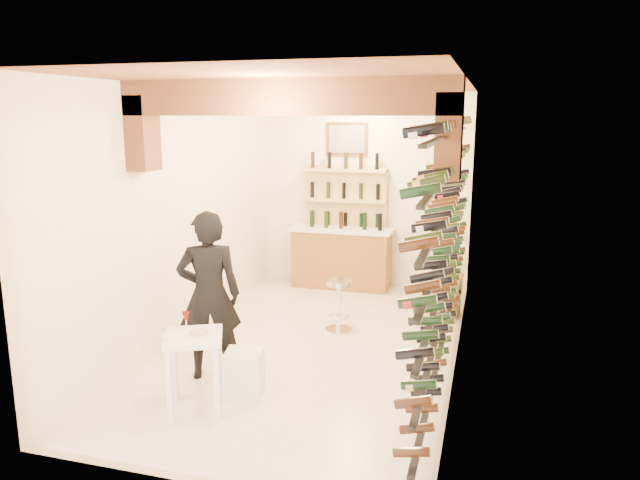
{
  "coord_description": "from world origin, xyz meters",
  "views": [
    {
      "loc": [
        2.02,
        -6.76,
        2.85
      ],
      "look_at": [
        0.0,
        0.3,
        1.3
      ],
      "focal_mm": 33.4,
      "sensor_mm": 36.0,
      "label": 1
    }
  ],
  "objects_px": {
    "tasting_table": "(194,348)",
    "white_stool": "(244,373)",
    "wine_rack": "(442,232)",
    "chrome_barstool": "(339,302)",
    "crate_lower": "(438,304)",
    "back_counter": "(341,256)",
    "person": "(209,295)"
  },
  "relations": [
    {
      "from": "back_counter",
      "to": "wine_rack",
      "type": "bearing_deg",
      "value": -55.34
    },
    {
      "from": "back_counter",
      "to": "chrome_barstool",
      "type": "bearing_deg",
      "value": -76.93
    },
    {
      "from": "wine_rack",
      "to": "chrome_barstool",
      "type": "xyz_separation_m",
      "value": [
        -1.36,
        0.6,
        -1.14
      ]
    },
    {
      "from": "chrome_barstool",
      "to": "crate_lower",
      "type": "bearing_deg",
      "value": 40.08
    },
    {
      "from": "wine_rack",
      "to": "white_stool",
      "type": "distance_m",
      "value": 2.7
    },
    {
      "from": "tasting_table",
      "to": "white_stool",
      "type": "height_order",
      "value": "tasting_table"
    },
    {
      "from": "tasting_table",
      "to": "chrome_barstool",
      "type": "height_order",
      "value": "tasting_table"
    },
    {
      "from": "tasting_table",
      "to": "chrome_barstool",
      "type": "xyz_separation_m",
      "value": [
        0.81,
        2.51,
        -0.23
      ]
    },
    {
      "from": "chrome_barstool",
      "to": "person",
      "type": "bearing_deg",
      "value": -119.92
    },
    {
      "from": "person",
      "to": "chrome_barstool",
      "type": "distance_m",
      "value": 2.09
    },
    {
      "from": "person",
      "to": "white_stool",
      "type": "bearing_deg",
      "value": 124.36
    },
    {
      "from": "wine_rack",
      "to": "person",
      "type": "xyz_separation_m",
      "value": [
        -2.37,
        -1.15,
        -0.62
      ]
    },
    {
      "from": "wine_rack",
      "to": "tasting_table",
      "type": "bearing_deg",
      "value": -138.54
    },
    {
      "from": "white_stool",
      "to": "chrome_barstool",
      "type": "xyz_separation_m",
      "value": [
        0.49,
        2.07,
        0.17
      ]
    },
    {
      "from": "chrome_barstool",
      "to": "crate_lower",
      "type": "distance_m",
      "value": 1.62
    },
    {
      "from": "white_stool",
      "to": "chrome_barstool",
      "type": "distance_m",
      "value": 2.13
    },
    {
      "from": "back_counter",
      "to": "person",
      "type": "xyz_separation_m",
      "value": [
        -0.53,
        -3.8,
        0.4
      ]
    },
    {
      "from": "back_counter",
      "to": "tasting_table",
      "type": "xyz_separation_m",
      "value": [
        -0.33,
        -4.56,
        0.11
      ]
    },
    {
      "from": "wine_rack",
      "to": "person",
      "type": "bearing_deg",
      "value": -154.01
    },
    {
      "from": "back_counter",
      "to": "white_stool",
      "type": "distance_m",
      "value": 4.13
    },
    {
      "from": "white_stool",
      "to": "person",
      "type": "relative_size",
      "value": 0.25
    },
    {
      "from": "wine_rack",
      "to": "chrome_barstool",
      "type": "height_order",
      "value": "wine_rack"
    },
    {
      "from": "person",
      "to": "chrome_barstool",
      "type": "height_order",
      "value": "person"
    },
    {
      "from": "crate_lower",
      "to": "chrome_barstool",
      "type": "bearing_deg",
      "value": -139.92
    },
    {
      "from": "white_stool",
      "to": "person",
      "type": "xyz_separation_m",
      "value": [
        -0.52,
        0.32,
        0.7
      ]
    },
    {
      "from": "person",
      "to": "crate_lower",
      "type": "height_order",
      "value": "person"
    },
    {
      "from": "tasting_table",
      "to": "person",
      "type": "xyz_separation_m",
      "value": [
        -0.2,
        0.76,
        0.29
      ]
    },
    {
      "from": "person",
      "to": "tasting_table",
      "type": "bearing_deg",
      "value": 80.47
    },
    {
      "from": "tasting_table",
      "to": "white_stool",
      "type": "xyz_separation_m",
      "value": [
        0.32,
        0.44,
        -0.41
      ]
    },
    {
      "from": "wine_rack",
      "to": "crate_lower",
      "type": "bearing_deg",
      "value": 94.59
    },
    {
      "from": "back_counter",
      "to": "tasting_table",
      "type": "relative_size",
      "value": 1.79
    },
    {
      "from": "chrome_barstool",
      "to": "white_stool",
      "type": "bearing_deg",
      "value": -103.23
    }
  ]
}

